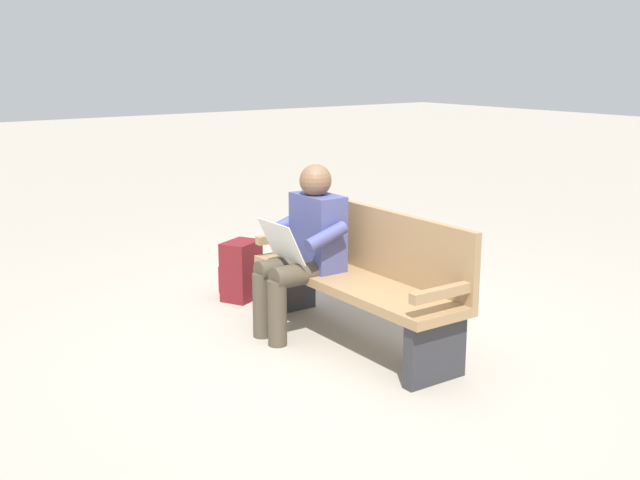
{
  "coord_description": "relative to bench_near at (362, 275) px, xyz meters",
  "views": [
    {
      "loc": [
        -3.82,
        3.11,
        1.89
      ],
      "look_at": [
        0.17,
        0.15,
        0.7
      ],
      "focal_mm": 43.26,
      "sensor_mm": 36.0,
      "label": 1
    }
  ],
  "objects": [
    {
      "name": "backpack",
      "position": [
        1.28,
        0.19,
        -0.23
      ],
      "size": [
        0.34,
        0.37,
        0.47
      ],
      "rotation": [
        0.0,
        0.0,
        5.16
      ],
      "color": "maroon",
      "rests_on": "ground"
    },
    {
      "name": "bench_near",
      "position": [
        0.0,
        0.0,
        0.0
      ],
      "size": [
        1.81,
        0.53,
        0.9
      ],
      "rotation": [
        0.0,
        0.0,
        -0.03
      ],
      "color": "#9E7A51",
      "rests_on": "ground"
    },
    {
      "name": "ground_plane",
      "position": [
        0.0,
        0.07,
        -0.46
      ],
      "size": [
        40.0,
        40.0,
        0.0
      ],
      "primitive_type": "plane",
      "color": "#A89E8E"
    },
    {
      "name": "person_seated",
      "position": [
        0.35,
        0.22,
        0.17
      ],
      "size": [
        0.58,
        0.58,
        1.18
      ],
      "rotation": [
        0.0,
        0.0,
        -0.03
      ],
      "color": "#474C84",
      "rests_on": "ground"
    }
  ]
}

